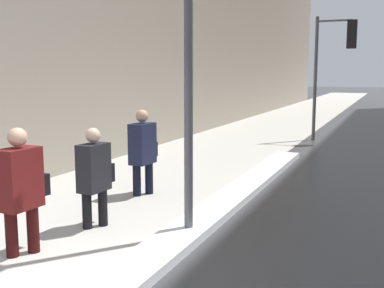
# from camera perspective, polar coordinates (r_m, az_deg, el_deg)

# --- Properties ---
(sidewalk_slab) EXTENTS (4.00, 80.00, 0.01)m
(sidewalk_slab) POSITION_cam_1_polar(r_m,az_deg,el_deg) (19.19, 8.29, 1.60)
(sidewalk_slab) COLOR #B2AFA8
(sidewalk_slab) RESTS_ON ground
(snow_bank_curb) EXTENTS (0.59, 9.86, 0.13)m
(snow_bank_curb) POSITION_cam_1_polar(r_m,az_deg,el_deg) (8.60, 4.74, -6.33)
(snow_bank_curb) COLOR white
(snow_bank_curb) RESTS_ON ground
(lamp_post) EXTENTS (0.28, 0.28, 4.80)m
(lamp_post) POSITION_cam_1_polar(r_m,az_deg,el_deg) (6.47, -0.43, 14.05)
(lamp_post) COLOR #515156
(lamp_post) RESTS_ON ground
(traffic_light_near) EXTENTS (1.31, 0.32, 4.08)m
(traffic_light_near) POSITION_cam_1_polar(r_m,az_deg,el_deg) (16.60, 16.81, 10.48)
(traffic_light_near) COLOR #515156
(traffic_light_near) RESTS_ON ground
(pedestrian_with_shoulder_bag) EXTENTS (0.34, 0.74, 1.60)m
(pedestrian_with_shoulder_bag) POSITION_cam_1_polar(r_m,az_deg,el_deg) (6.25, -19.63, -4.66)
(pedestrian_with_shoulder_bag) COLOR #340C0C
(pedestrian_with_shoulder_bag) RESTS_ON ground
(pedestrian_nearside) EXTENTS (0.31, 0.70, 1.47)m
(pedestrian_nearside) POSITION_cam_1_polar(r_m,az_deg,el_deg) (7.10, -11.48, -3.39)
(pedestrian_nearside) COLOR black
(pedestrian_nearside) RESTS_ON ground
(pedestrian_in_glasses) EXTENTS (0.33, 0.74, 1.59)m
(pedestrian_in_glasses) POSITION_cam_1_polar(r_m,az_deg,el_deg) (8.85, -5.84, -0.51)
(pedestrian_in_glasses) COLOR black
(pedestrian_in_glasses) RESTS_ON ground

